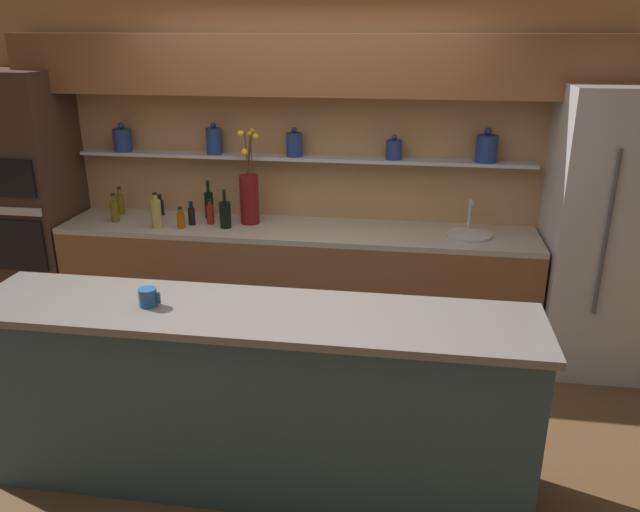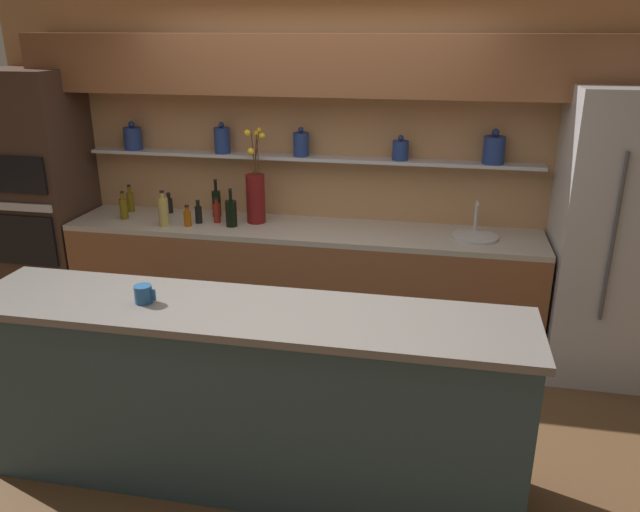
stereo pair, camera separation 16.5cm
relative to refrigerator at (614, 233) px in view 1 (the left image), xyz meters
name	(u,v)px [view 1 (the left image)]	position (x,y,z in m)	size (l,w,h in m)	color
ground_plane	(274,430)	(-2.16, -1.20, -1.00)	(12.00, 12.00, 0.00)	brown
back_wall_unit	(313,138)	(-2.16, 0.33, 0.55)	(5.20, 0.44, 2.60)	tan
back_counter_unit	(296,284)	(-2.25, 0.04, -0.54)	(3.58, 0.62, 0.92)	brown
island_counter	(254,398)	(-2.16, -1.63, -0.49)	(2.89, 0.61, 1.02)	#334C56
refrigerator	(614,233)	(0.00, 0.00, 0.00)	(0.89, 0.73, 2.00)	#B7B7BC
oven_tower	(29,203)	(-4.41, 0.04, 0.02)	(0.69, 0.64, 2.05)	#3D281E
flower_vase	(249,196)	(-2.62, 0.11, 0.14)	(0.17, 0.16, 0.72)	maroon
sink_fixture	(469,233)	(-0.97, 0.05, -0.06)	(0.33, 0.33, 0.25)	#B7B7BC
bottle_oil_0	(115,211)	(-3.66, -0.02, 0.01)	(0.06, 0.06, 0.22)	brown
bottle_wine_1	(209,204)	(-2.97, 0.20, 0.03)	(0.07, 0.07, 0.30)	black
bottle_sauce_2	(161,207)	(-3.39, 0.22, -0.01)	(0.05, 0.05, 0.17)	black
bottle_spirit_3	(156,213)	(-3.28, -0.12, 0.03)	(0.08, 0.08, 0.27)	tan
bottle_sauce_4	(210,214)	(-2.91, 0.04, 0.00)	(0.05, 0.05, 0.19)	maroon
bottle_sauce_5	(192,215)	(-3.05, 0.00, 0.00)	(0.05, 0.05, 0.18)	black
bottle_sauce_6	(181,220)	(-3.10, -0.10, -0.01)	(0.06, 0.06, 0.16)	#9E4C0A
bottle_wine_7	(225,214)	(-2.77, -0.03, 0.02)	(0.08, 0.08, 0.29)	black
bottle_oil_8	(121,203)	(-3.71, 0.19, 0.01)	(0.05, 0.05, 0.22)	brown
coffee_mug	(148,297)	(-2.67, -1.66, 0.07)	(0.11, 0.09, 0.09)	#235184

